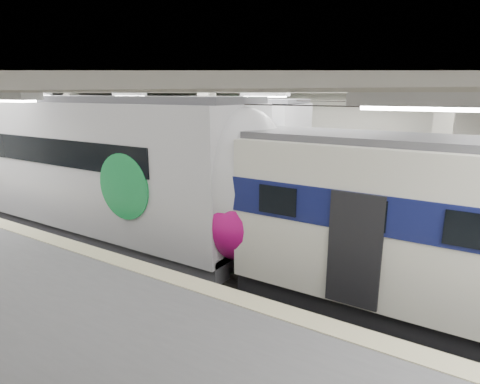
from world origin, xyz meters
The scene contains 3 objects.
station_hall centered at (0.00, -1.74, 3.24)m, with size 36.00×24.00×5.75m.
modern_emu centered at (-5.11, 0.00, 2.40)m, with size 15.43×3.18×4.90m.
far_train centered at (-8.00, 5.50, 2.45)m, with size 15.15×3.80×4.75m.
Camera 1 is at (6.19, -9.23, 4.99)m, focal length 30.00 mm.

